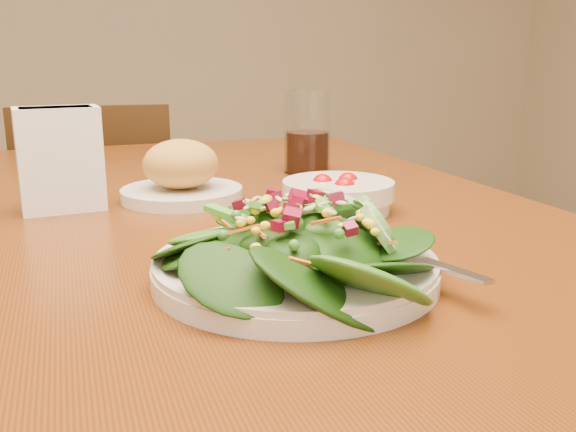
{
  "coord_description": "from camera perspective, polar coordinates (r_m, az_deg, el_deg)",
  "views": [
    {
      "loc": [
        -0.16,
        -0.76,
        0.95
      ],
      "look_at": [
        0.02,
        -0.22,
        0.81
      ],
      "focal_mm": 40.0,
      "sensor_mm": 36.0,
      "label": 1
    }
  ],
  "objects": [
    {
      "name": "dining_table",
      "position": [
        0.84,
        -6.62,
        -6.93
      ],
      "size": [
        0.9,
        1.4,
        0.75
      ],
      "color": "#582C0D",
      "rests_on": "ground_plane"
    },
    {
      "name": "chair_far",
      "position": [
        1.76,
        -16.19,
        -3.12
      ],
      "size": [
        0.42,
        0.42,
        0.83
      ],
      "rotation": [
        0.0,
        0.0,
        3.05
      ],
      "color": "black",
      "rests_on": "ground_plane"
    },
    {
      "name": "salad_plate",
      "position": [
        0.58,
        1.5,
        -3.05
      ],
      "size": [
        0.27,
        0.26,
        0.08
      ],
      "rotation": [
        0.0,
        0.0,
        0.33
      ],
      "color": "silver",
      "rests_on": "dining_table"
    },
    {
      "name": "bread_plate",
      "position": [
        0.91,
        -9.47,
        3.59
      ],
      "size": [
        0.17,
        0.17,
        0.09
      ],
      "color": "silver",
      "rests_on": "dining_table"
    },
    {
      "name": "tomato_bowl",
      "position": [
        0.84,
        4.47,
        1.87
      ],
      "size": [
        0.15,
        0.15,
        0.05
      ],
      "color": "silver",
      "rests_on": "dining_table"
    },
    {
      "name": "drinking_glass",
      "position": [
        1.1,
        1.73,
        6.97
      ],
      "size": [
        0.08,
        0.08,
        0.14
      ],
      "color": "silver",
      "rests_on": "dining_table"
    },
    {
      "name": "napkin_holder",
      "position": [
        0.88,
        -19.62,
        5.01
      ],
      "size": [
        0.11,
        0.07,
        0.13
      ],
      "rotation": [
        0.0,
        0.0,
        0.09
      ],
      "color": "white",
      "rests_on": "dining_table"
    }
  ]
}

